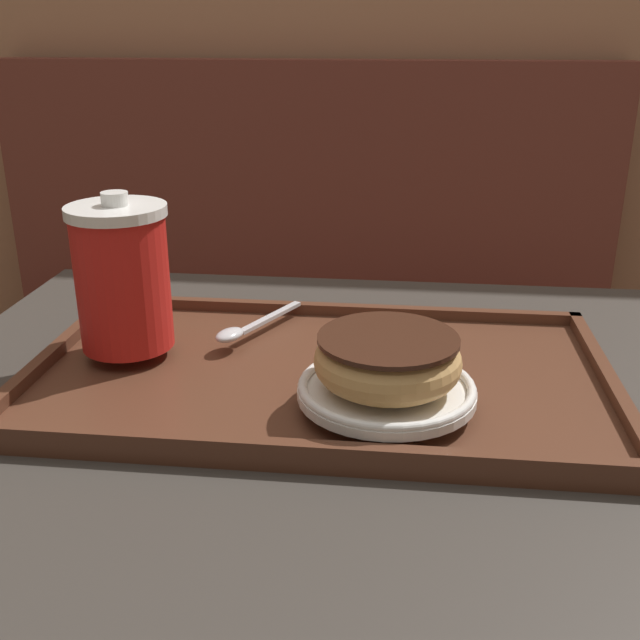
{
  "coord_description": "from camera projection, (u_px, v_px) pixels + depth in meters",
  "views": [
    {
      "loc": [
        0.06,
        -0.62,
        1.06
      ],
      "look_at": [
        -0.01,
        0.01,
        0.81
      ],
      "focal_mm": 42.0,
      "sensor_mm": 36.0,
      "label": 1
    }
  ],
  "objects": [
    {
      "name": "serving_tray",
      "position": [
        320.0,
        376.0,
        0.71
      ],
      "size": [
        0.54,
        0.31,
        0.02
      ],
      "color": "#512D1E",
      "rests_on": "cafe_table"
    },
    {
      "name": "plate_with_chocolate_donut",
      "position": [
        386.0,
        389.0,
        0.63
      ],
      "size": [
        0.15,
        0.15,
        0.01
      ],
      "color": "white",
      "rests_on": "serving_tray"
    },
    {
      "name": "donut_chocolate_glazed",
      "position": [
        388.0,
        359.0,
        0.62
      ],
      "size": [
        0.12,
        0.12,
        0.04
      ],
      "color": "tan",
      "rests_on": "plate_with_chocolate_donut"
    },
    {
      "name": "booth_bench",
      "position": [
        297.0,
        385.0,
        1.67
      ],
      "size": [
        1.35,
        0.44,
        1.0
      ],
      "color": "brown",
      "rests_on": "ground_plane"
    },
    {
      "name": "coffee_cup_front",
      "position": [
        122.0,
        276.0,
        0.71
      ],
      "size": [
        0.09,
        0.09,
        0.15
      ],
      "color": "red",
      "rests_on": "serving_tray"
    },
    {
      "name": "cafe_table",
      "position": [
        329.0,
        552.0,
        0.76
      ],
      "size": [
        0.81,
        0.66,
        0.75
      ],
      "color": "#38332D",
      "rests_on": "ground_plane"
    },
    {
      "name": "spoon",
      "position": [
        242.0,
        330.0,
        0.76
      ],
      "size": [
        0.07,
        0.13,
        0.01
      ],
      "rotation": [
        0.0,
        0.0,
        4.25
      ],
      "color": "silver",
      "rests_on": "serving_tray"
    }
  ]
}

